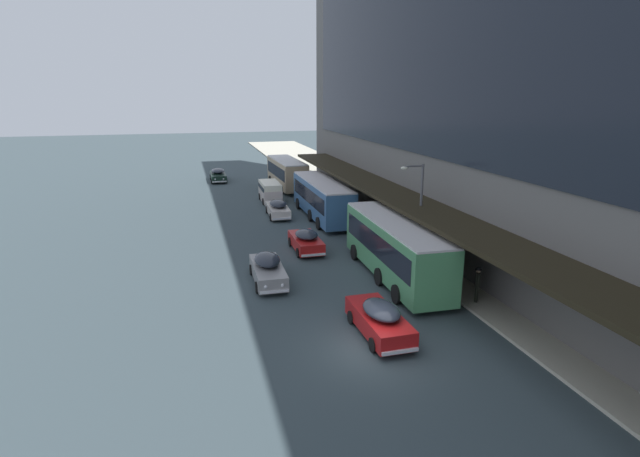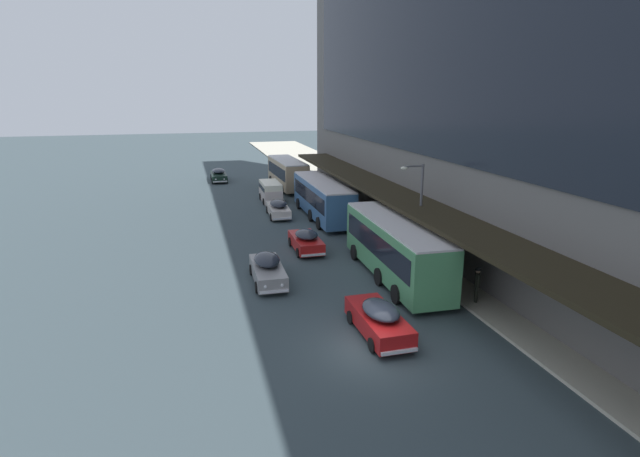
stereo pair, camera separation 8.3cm
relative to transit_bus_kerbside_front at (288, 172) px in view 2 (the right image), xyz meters
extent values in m
plane|color=#344246|center=(-3.72, -36.78, -1.87)|extent=(240.00, 240.00, 0.00)
cube|color=#B6B19D|center=(7.28, -36.78, -1.79)|extent=(10.00, 180.00, 0.15)
cube|color=#625F5C|center=(7.28, -36.78, 10.24)|extent=(6.00, 80.00, 24.22)
cube|color=black|center=(4.23, -36.78, 11.45)|extent=(0.10, 73.60, 13.56)
cube|color=black|center=(2.68, -36.78, 1.92)|extent=(3.20, 72.00, 0.24)
cube|color=tan|center=(0.00, 0.00, -0.12)|extent=(2.85, 9.60, 2.79)
cube|color=black|center=(0.00, 0.00, 0.21)|extent=(2.87, 8.84, 1.23)
cube|color=silver|center=(0.00, 0.00, 1.32)|extent=(2.75, 9.60, 0.12)
cube|color=black|center=(-0.16, 4.79, 1.02)|extent=(1.27, 0.10, 0.36)
cylinder|color=black|center=(-1.38, 3.19, -1.37)|extent=(0.28, 1.01, 1.00)
cylinder|color=black|center=(1.16, 3.27, -1.37)|extent=(0.28, 1.01, 1.00)
cylinder|color=black|center=(-1.17, -2.99, -1.37)|extent=(0.28, 1.01, 1.00)
cylinder|color=black|center=(1.37, -2.91, -1.37)|extent=(0.28, 1.01, 1.00)
cube|color=#376194|center=(0.22, -14.12, -0.14)|extent=(2.53, 11.42, 2.77)
cube|color=black|center=(0.22, -14.12, 0.20)|extent=(2.57, 10.51, 1.22)
cube|color=silver|center=(0.22, -14.12, 1.30)|extent=(2.43, 11.42, 0.12)
cube|color=black|center=(0.23, -8.37, 1.00)|extent=(1.26, 0.06, 0.36)
cylinder|color=black|center=(-1.03, -10.23, -1.37)|extent=(0.25, 1.00, 1.00)
cylinder|color=black|center=(1.48, -10.24, -1.37)|extent=(0.25, 1.00, 1.00)
cylinder|color=black|center=(-1.04, -17.65, -1.37)|extent=(0.25, 1.00, 1.00)
cylinder|color=black|center=(1.47, -17.66, -1.37)|extent=(0.25, 1.00, 1.00)
cylinder|color=black|center=(-1.04, -14.97, -1.37)|extent=(0.25, 1.00, 1.00)
cylinder|color=black|center=(1.48, -14.98, -1.37)|extent=(0.25, 1.00, 1.00)
cube|color=#4B955F|center=(0.47, -29.15, -0.04)|extent=(2.75, 11.05, 2.96)
cube|color=black|center=(0.47, -29.15, 0.31)|extent=(2.76, 10.17, 1.30)
cube|color=silver|center=(0.47, -29.15, 1.49)|extent=(2.65, 11.04, 0.12)
cube|color=black|center=(0.60, -23.62, 1.19)|extent=(1.24, 0.09, 0.36)
cylinder|color=black|center=(-0.68, -25.38, -1.37)|extent=(0.27, 1.01, 1.00)
cylinder|color=black|center=(1.80, -25.44, -1.37)|extent=(0.27, 1.01, 1.00)
cylinder|color=black|center=(-0.85, -32.52, -1.37)|extent=(0.27, 1.01, 1.00)
cylinder|color=black|center=(1.63, -32.58, -1.37)|extent=(0.27, 1.01, 1.00)
cylinder|color=black|center=(-0.79, -29.94, -1.37)|extent=(0.27, 1.01, 1.00)
cylinder|color=black|center=(1.69, -30.00, -1.37)|extent=(0.27, 1.01, 1.00)
cube|color=black|center=(-7.18, 6.80, -1.27)|extent=(1.80, 4.73, 0.76)
ellipsoid|color=#1E232D|center=(-7.17, 7.04, -0.63)|extent=(1.57, 2.61, 0.57)
cube|color=silver|center=(-7.20, 4.39, -1.50)|extent=(1.67, 0.14, 0.14)
cube|color=silver|center=(-7.15, 9.21, -1.50)|extent=(1.67, 0.14, 0.14)
sphere|color=silver|center=(-6.72, 4.42, -1.22)|extent=(0.18, 0.18, 0.18)
sphere|color=silver|center=(-7.68, 4.43, -1.22)|extent=(0.18, 0.18, 0.18)
cylinder|color=black|center=(-6.31, 5.33, -1.55)|extent=(0.15, 0.64, 0.64)
cylinder|color=black|center=(-8.07, 5.35, -1.55)|extent=(0.15, 0.64, 0.64)
cylinder|color=black|center=(-6.28, 8.26, -1.55)|extent=(0.15, 0.64, 0.64)
cylinder|color=black|center=(-8.04, 8.27, -1.55)|extent=(0.15, 0.64, 0.64)
cube|color=gray|center=(-6.75, -27.90, -1.24)|extent=(1.72, 4.60, 0.81)
ellipsoid|color=#1E232D|center=(-6.75, -27.68, -0.56)|extent=(1.48, 2.54, 0.61)
cube|color=silver|center=(-6.80, -30.24, -1.50)|extent=(1.55, 0.15, 0.14)
cube|color=silver|center=(-6.71, -25.57, -1.50)|extent=(1.55, 0.15, 0.14)
sphere|color=silver|center=(-6.35, -30.22, -1.19)|extent=(0.18, 0.18, 0.18)
sphere|color=silver|center=(-7.25, -30.20, -1.19)|extent=(0.18, 0.18, 0.18)
cylinder|color=black|center=(-5.97, -29.34, -1.55)|extent=(0.15, 0.64, 0.64)
cylinder|color=black|center=(-7.60, -29.30, -1.55)|extent=(0.15, 0.64, 0.64)
cylinder|color=black|center=(-5.91, -26.51, -1.55)|extent=(0.15, 0.64, 0.64)
cylinder|color=black|center=(-7.54, -26.47, -1.55)|extent=(0.15, 0.64, 0.64)
cube|color=beige|center=(-3.37, -12.59, -1.29)|extent=(1.81, 4.64, 0.72)
ellipsoid|color=#1E232D|center=(-3.38, -12.82, -0.66)|extent=(1.53, 2.57, 0.58)
cube|color=silver|center=(-3.28, -10.26, -1.50)|extent=(1.55, 0.18, 0.14)
cube|color=silver|center=(-3.46, -14.93, -1.50)|extent=(1.55, 0.18, 0.14)
sphere|color=silver|center=(-3.72, -10.27, -1.24)|extent=(0.18, 0.18, 0.18)
sphere|color=silver|center=(-2.83, -10.31, -1.24)|extent=(0.18, 0.18, 0.18)
cylinder|color=black|center=(-4.13, -11.14, -1.55)|extent=(0.17, 0.65, 0.64)
cylinder|color=black|center=(-2.50, -11.21, -1.55)|extent=(0.17, 0.65, 0.64)
cylinder|color=black|center=(-4.24, -13.98, -1.55)|extent=(0.17, 0.65, 0.64)
cylinder|color=black|center=(-2.61, -14.05, -1.55)|extent=(0.17, 0.65, 0.64)
cube|color=#B11817|center=(-3.30, -22.73, -1.27)|extent=(1.68, 4.14, 0.76)
ellipsoid|color=#1E232D|center=(-3.30, -22.93, -0.64)|extent=(1.48, 2.28, 0.54)
cube|color=silver|center=(-3.29, -20.61, -1.50)|extent=(1.60, 0.12, 0.14)
cube|color=silver|center=(-3.30, -24.84, -1.50)|extent=(1.60, 0.12, 0.14)
sphere|color=silver|center=(-3.76, -20.64, -1.22)|extent=(0.18, 0.18, 0.18)
sphere|color=silver|center=(-2.83, -20.64, -1.22)|extent=(0.18, 0.18, 0.18)
cylinder|color=black|center=(-4.13, -21.44, -1.55)|extent=(0.14, 0.64, 0.64)
cylinder|color=black|center=(-2.46, -21.45, -1.55)|extent=(0.14, 0.64, 0.64)
cylinder|color=black|center=(-4.14, -24.01, -1.55)|extent=(0.14, 0.64, 0.64)
cylinder|color=black|center=(-2.46, -24.01, -1.55)|extent=(0.14, 0.64, 0.64)
cube|color=#AA1416|center=(-3.01, -35.52, -1.23)|extent=(1.75, 4.46, 0.83)
ellipsoid|color=#1E232D|center=(-3.00, -35.74, -0.56)|extent=(1.52, 2.46, 0.57)
cube|color=silver|center=(-3.04, -33.25, -1.50)|extent=(1.60, 0.14, 0.14)
cube|color=silver|center=(-2.97, -37.79, -1.50)|extent=(1.60, 0.14, 0.14)
sphere|color=silver|center=(-3.50, -33.29, -1.18)|extent=(0.18, 0.18, 0.18)
sphere|color=silver|center=(-2.58, -33.27, -1.18)|extent=(0.18, 0.18, 0.18)
cylinder|color=black|center=(-3.87, -34.15, -1.55)|extent=(0.15, 0.64, 0.64)
cylinder|color=black|center=(-2.19, -34.13, -1.55)|extent=(0.15, 0.64, 0.64)
cylinder|color=black|center=(-3.83, -36.91, -1.55)|extent=(0.15, 0.64, 0.64)
cylinder|color=black|center=(-2.15, -36.88, -1.55)|extent=(0.15, 0.64, 0.64)
cube|color=beige|center=(-3.00, -6.42, -1.11)|extent=(1.80, 4.32, 1.29)
cube|color=#EEE7CA|center=(-3.00, -6.42, -0.32)|extent=(1.76, 4.23, 0.83)
cube|color=black|center=(-3.00, -6.42, -0.42)|extent=(1.84, 3.89, 0.41)
ellipsoid|color=beige|center=(-2.98, -4.32, -0.97)|extent=(1.62, 0.62, 1.11)
cylinder|color=black|center=(-3.86, -5.16, -1.55)|extent=(0.17, 0.64, 0.64)
cylinder|color=black|center=(-2.11, -5.18, -1.55)|extent=(0.17, 0.64, 0.64)
cylinder|color=black|center=(-3.89, -7.65, -1.55)|extent=(0.17, 0.64, 0.64)
cylinder|color=black|center=(-2.14, -7.67, -1.55)|extent=(0.17, 0.64, 0.64)
cylinder|color=black|center=(3.00, -33.77, -1.29)|extent=(0.16, 0.16, 0.85)
cylinder|color=black|center=(3.07, -33.63, -1.29)|extent=(0.16, 0.16, 0.85)
cube|color=black|center=(3.04, -33.70, -0.52)|extent=(0.40, 0.47, 0.70)
cylinder|color=black|center=(2.91, -33.93, -0.48)|extent=(0.10, 0.10, 0.63)
cylinder|color=black|center=(3.16, -33.47, -0.48)|extent=(0.10, 0.10, 0.63)
sphere|color=tan|center=(3.04, -33.70, -0.06)|extent=(0.22, 0.22, 0.22)
cylinder|color=black|center=(3.04, -33.70, 0.02)|extent=(0.33, 0.33, 0.02)
cylinder|color=black|center=(3.04, -33.70, 0.08)|extent=(0.21, 0.21, 0.12)
cylinder|color=#4C4C51|center=(2.69, -27.69, 1.41)|extent=(0.16, 0.16, 6.26)
cylinder|color=#4C4C51|center=(2.09, -27.69, 4.44)|extent=(1.20, 0.10, 0.10)
ellipsoid|color=silver|center=(1.49, -27.69, 4.36)|extent=(0.44, 0.28, 0.20)
cylinder|color=red|center=(3.17, -31.34, -1.44)|extent=(0.20, 0.20, 0.55)
sphere|color=red|center=(3.17, -31.34, -1.11)|extent=(0.18, 0.18, 0.18)
cylinder|color=red|center=(3.17, -31.19, -1.42)|extent=(0.08, 0.10, 0.08)
cylinder|color=red|center=(3.17, -31.49, -1.42)|extent=(0.08, 0.10, 0.08)
camera|label=1|loc=(-10.84, -54.47, 8.67)|focal=28.00mm
camera|label=2|loc=(-10.76, -54.49, 8.67)|focal=28.00mm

